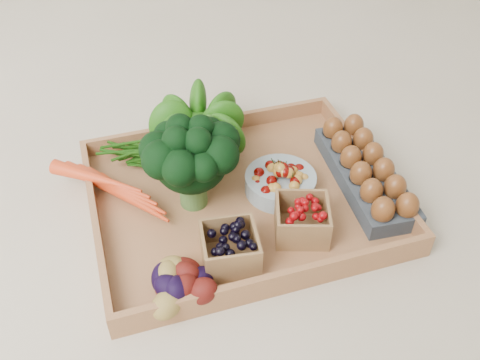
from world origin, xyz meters
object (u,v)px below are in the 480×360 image
object	(u,v)px
tray	(240,200)
broccoli	(192,176)
egg_carton	(365,176)
cherry_bowl	(280,183)

from	to	relation	value
tray	broccoli	size ratio (longest dim) A/B	3.23
broccoli	egg_carton	distance (m)	0.34
cherry_bowl	egg_carton	xyz separation A→B (m)	(0.16, -0.03, -0.00)
egg_carton	broccoli	bearing A→B (deg)	176.50
cherry_bowl	egg_carton	world-z (taller)	cherry_bowl
broccoli	cherry_bowl	size ratio (longest dim) A/B	1.25
tray	egg_carton	bearing A→B (deg)	-7.27
tray	broccoli	distance (m)	0.12
broccoli	cherry_bowl	world-z (taller)	broccoli
broccoli	tray	bearing A→B (deg)	-9.38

